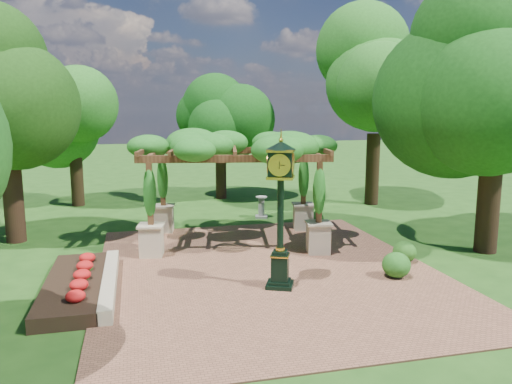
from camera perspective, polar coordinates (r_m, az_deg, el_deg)
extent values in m
plane|color=#1E4714|center=(14.46, 2.39, -10.23)|extent=(120.00, 120.00, 0.00)
cube|color=brown|center=(15.36, 1.34, -8.95)|extent=(10.00, 12.00, 0.04)
cube|color=#C6B793|center=(14.38, -16.38, -9.90)|extent=(0.35, 5.00, 0.40)
cube|color=red|center=(14.46, -20.00, -10.06)|extent=(1.50, 5.00, 0.36)
cube|color=black|center=(13.98, 2.74, -10.53)|extent=(0.94, 0.94, 0.11)
cube|color=black|center=(13.82, 2.76, -8.65)|extent=(0.59, 0.59, 0.81)
cube|color=gold|center=(13.72, 2.77, -7.23)|extent=(0.66, 0.66, 0.04)
cylinder|color=black|center=(13.43, 2.81, -2.47)|extent=(0.24, 0.24, 2.06)
cube|color=black|center=(13.22, 2.86, 3.23)|extent=(0.82, 0.82, 0.63)
cylinder|color=beige|center=(12.90, 2.69, 3.08)|extent=(0.50, 0.24, 0.54)
cone|color=black|center=(13.17, 2.87, 5.36)|extent=(1.06, 1.06, 0.22)
sphere|color=gold|center=(13.17, 2.88, 5.94)|extent=(0.13, 0.13, 0.13)
cube|color=#C5B593|center=(17.01, -11.86, -5.49)|extent=(0.85, 0.85, 1.01)
cube|color=#53341C|center=(16.67, -12.04, -0.17)|extent=(0.21, 0.21, 2.07)
cube|color=#C5B593|center=(17.11, 7.13, -5.27)|extent=(0.85, 0.85, 1.01)
cube|color=#53341C|center=(16.77, 7.24, 0.02)|extent=(0.21, 0.21, 2.07)
cube|color=#C5B593|center=(20.24, -10.50, -3.04)|extent=(0.85, 0.85, 1.01)
cube|color=#53341C|center=(19.96, -10.63, 1.44)|extent=(0.21, 0.21, 2.07)
cube|color=#C5B593|center=(20.33, 5.39, -2.87)|extent=(0.85, 0.85, 1.01)
cube|color=#53341C|center=(20.05, 5.47, 1.59)|extent=(0.21, 0.21, 2.07)
cube|color=#53341C|center=(16.34, -2.40, 3.82)|extent=(6.42, 1.31, 0.25)
cube|color=#53341C|center=(19.69, -2.59, 4.78)|extent=(6.42, 1.31, 0.25)
ellipsoid|color=#20631C|center=(17.99, -2.51, 5.30)|extent=(7.11, 5.12, 1.12)
cube|color=gray|center=(22.66, 0.62, -2.83)|extent=(0.66, 0.66, 0.10)
cylinder|color=gray|center=(22.57, 0.62, -1.73)|extent=(0.34, 0.34, 0.89)
cylinder|color=gray|center=(22.49, 0.62, -0.57)|extent=(0.63, 0.63, 0.05)
ellipsoid|color=#215C1A|center=(15.16, 15.74, -8.02)|extent=(0.96, 0.96, 0.74)
ellipsoid|color=#255A19|center=(16.70, 16.62, -6.56)|extent=(0.83, 0.83, 0.67)
ellipsoid|color=#265F1B|center=(21.10, 6.85, -3.02)|extent=(0.75, 0.75, 0.59)
cylinder|color=#382116|center=(20.34, -26.00, -0.40)|extent=(0.70, 0.70, 3.46)
ellipsoid|color=#183C0F|center=(20.13, -26.94, 12.20)|extent=(4.57, 4.57, 5.46)
cylinder|color=#2F2012|center=(26.88, -19.78, 1.41)|extent=(0.63, 0.63, 2.74)
ellipsoid|color=#23611B|center=(26.65, -20.21, 8.96)|extent=(3.97, 3.97, 4.33)
cylinder|color=black|center=(27.45, -4.02, 1.68)|extent=(0.58, 0.58, 2.33)
ellipsoid|color=#103F0F|center=(27.21, -4.09, 7.97)|extent=(3.53, 3.53, 3.68)
cylinder|color=#322313|center=(26.37, 13.17, 2.56)|extent=(0.69, 0.69, 3.64)
ellipsoid|color=#24621C|center=(26.25, 13.56, 12.78)|extent=(4.42, 4.42, 5.75)
cylinder|color=#342015|center=(18.74, 25.02, -1.20)|extent=(0.75, 0.75, 3.39)
ellipsoid|color=#144310|center=(18.50, 25.98, 12.21)|extent=(5.04, 5.04, 5.35)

